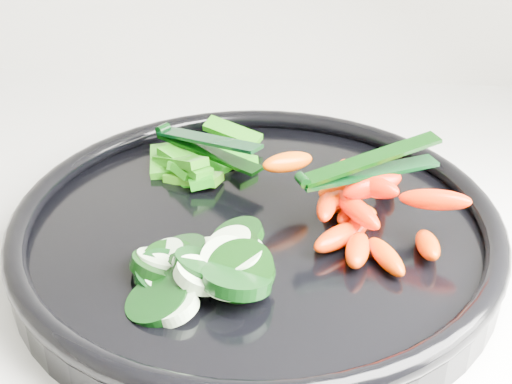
{
  "coord_description": "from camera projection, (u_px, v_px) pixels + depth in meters",
  "views": [
    {
      "loc": [
        -0.23,
        1.18,
        1.26
      ],
      "look_at": [
        -0.27,
        1.64,
        0.99
      ],
      "focal_mm": 50.0,
      "sensor_mm": 36.0,
      "label": 1
    }
  ],
  "objects": [
    {
      "name": "veggie_tray",
      "position": [
        256.0,
        230.0,
        0.55
      ],
      "size": [
        0.41,
        0.41,
        0.04
      ],
      "color": "black",
      "rests_on": "counter"
    },
    {
      "name": "cucumber_pile",
      "position": [
        193.0,
        268.0,
        0.49
      ],
      "size": [
        0.12,
        0.12,
        0.04
      ],
      "color": "black",
      "rests_on": "veggie_tray"
    },
    {
      "name": "carrot_pile",
      "position": [
        361.0,
        204.0,
        0.54
      ],
      "size": [
        0.16,
        0.16,
        0.05
      ],
      "color": "#FF2800",
      "rests_on": "veggie_tray"
    },
    {
      "name": "pepper_pile",
      "position": [
        199.0,
        163.0,
        0.62
      ],
      "size": [
        0.1,
        0.11,
        0.04
      ],
      "color": "#106F0A",
      "rests_on": "veggie_tray"
    },
    {
      "name": "tong_carrot",
      "position": [
        366.0,
        167.0,
        0.52
      ],
      "size": [
        0.11,
        0.06,
        0.02
      ],
      "color": "black",
      "rests_on": "carrot_pile"
    },
    {
      "name": "tong_pepper",
      "position": [
        205.0,
        144.0,
        0.61
      ],
      "size": [
        0.1,
        0.08,
        0.02
      ],
      "color": "black",
      "rests_on": "pepper_pile"
    }
  ]
}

